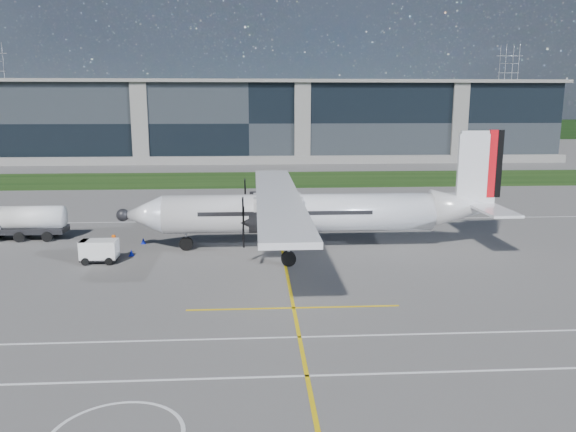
% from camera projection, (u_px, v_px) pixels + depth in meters
% --- Properties ---
extents(ground, '(400.00, 400.00, 0.00)m').
position_uv_depth(ground, '(248.00, 187.00, 76.30)').
color(ground, '#565451').
rests_on(ground, ground).
extents(grass_strip, '(400.00, 18.00, 0.04)m').
position_uv_depth(grass_strip, '(248.00, 179.00, 84.12)').
color(grass_strip, black).
rests_on(grass_strip, ground).
extents(terminal_building, '(120.00, 20.00, 15.00)m').
position_uv_depth(terminal_building, '(249.00, 122.00, 113.94)').
color(terminal_building, black).
rests_on(terminal_building, ground).
extents(tree_line, '(400.00, 6.00, 6.00)m').
position_uv_depth(tree_line, '(251.00, 130.00, 173.54)').
color(tree_line, black).
rests_on(tree_line, ground).
extents(pylon_east, '(9.00, 4.60, 30.00)m').
position_uv_depth(pylon_east, '(507.00, 91.00, 185.99)').
color(pylon_east, gray).
rests_on(pylon_east, ground).
extents(yellow_taxiway_centerline, '(0.20, 70.00, 0.01)m').
position_uv_depth(yellow_taxiway_centerline, '(280.00, 240.00, 47.12)').
color(yellow_taxiway_centerline, yellow).
rests_on(yellow_taxiway_centerline, ground).
extents(white_lane_line, '(90.00, 0.15, 0.01)m').
position_uv_depth(white_lane_line, '(236.00, 378.00, 23.46)').
color(white_lane_line, white).
rests_on(white_lane_line, ground).
extents(turboprop_aircraft, '(29.74, 30.84, 9.25)m').
position_uv_depth(turboprop_aircraft, '(313.00, 191.00, 43.47)').
color(turboprop_aircraft, white).
rests_on(turboprop_aircraft, ground).
extents(fuel_tanker_truck, '(7.55, 2.45, 2.83)m').
position_uv_depth(fuel_tanker_truck, '(15.00, 223.00, 47.08)').
color(fuel_tanker_truck, silver).
rests_on(fuel_tanker_truck, ground).
extents(baggage_tug, '(2.73, 1.64, 1.64)m').
position_uv_depth(baggage_tug, '(99.00, 251.00, 40.32)').
color(baggage_tug, white).
rests_on(baggage_tug, ground).
extents(ground_crew_person, '(0.83, 0.98, 2.05)m').
position_uv_depth(ground_crew_person, '(115.00, 245.00, 41.34)').
color(ground_crew_person, '#F25907').
rests_on(ground_crew_person, ground).
extents(safety_cone_nose_stbd, '(0.36, 0.36, 0.50)m').
position_uv_depth(safety_cone_nose_stbd, '(143.00, 241.00, 45.78)').
color(safety_cone_nose_stbd, '#0B1AC1').
rests_on(safety_cone_nose_stbd, ground).
extents(safety_cone_nose_port, '(0.36, 0.36, 0.50)m').
position_uv_depth(safety_cone_nose_port, '(131.00, 253.00, 42.13)').
color(safety_cone_nose_port, '#0B1AC1').
rests_on(safety_cone_nose_port, ground).
extents(safety_cone_fwd, '(0.36, 0.36, 0.50)m').
position_uv_depth(safety_cone_fwd, '(100.00, 250.00, 42.86)').
color(safety_cone_fwd, '#0B1AC1').
rests_on(safety_cone_fwd, ground).
extents(safety_cone_stbdwing, '(0.36, 0.36, 0.50)m').
position_uv_depth(safety_cone_stbdwing, '(274.00, 209.00, 59.48)').
color(safety_cone_stbdwing, '#0B1AC1').
rests_on(safety_cone_stbdwing, ground).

